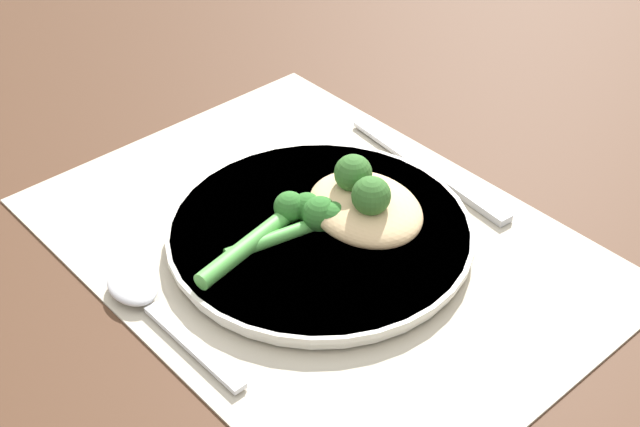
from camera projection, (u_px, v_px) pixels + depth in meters
The scene contains 10 objects.
ground_plane at pixel (320, 245), 0.74m from camera, with size 3.00×3.00×0.00m, color #422819.
placemat at pixel (320, 243), 0.74m from camera, with size 0.46×0.34×0.00m.
plate at pixel (320, 233), 0.73m from camera, with size 0.25×0.25×0.01m.
chicken_fillet at pixel (365, 208), 0.72m from camera, with size 0.12×0.10×0.03m.
pesto_dollop_primary at pixel (371, 196), 0.70m from camera, with size 0.03×0.03×0.03m.
pesto_dollop_secondary at pixel (349, 171), 0.73m from camera, with size 0.03×0.03×0.03m.
broccoli_stalk_left at pixel (317, 218), 0.72m from camera, with size 0.05×0.10×0.03m.
broccoli_stalk_right at pixel (278, 222), 0.72m from camera, with size 0.04×0.13×0.03m.
knife at pixel (431, 169), 0.81m from camera, with size 0.20×0.04×0.01m.
spoon at pixel (145, 299), 0.67m from camera, with size 0.16×0.03×0.01m.
Camera 1 is at (0.42, -0.38, 0.48)m, focal length 50.00 mm.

